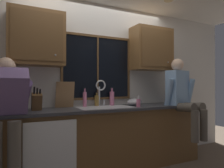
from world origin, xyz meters
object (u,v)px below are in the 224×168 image
object	(u,v)px
cutting_board	(65,95)
bottle_amber_small	(85,99)
bottle_green_glass	(112,98)
mixing_bowl	(134,102)
knife_block	(37,102)
soap_dispenser	(138,103)
bottle_tall_clear	(97,100)
person_standing	(5,112)
person_sitting_on_counter	(182,94)

from	to	relation	value
cutting_board	bottle_amber_small	bearing A→B (deg)	-4.08
bottle_green_glass	mixing_bowl	bearing A→B (deg)	-28.52
knife_block	bottle_green_glass	world-z (taller)	knife_block
mixing_bowl	bottle_green_glass	size ratio (longest dim) A/B	0.82
mixing_bowl	knife_block	bearing A→B (deg)	-179.68
cutting_board	mixing_bowl	size ratio (longest dim) A/B	1.61
soap_dispenser	bottle_tall_clear	bearing A→B (deg)	138.95
bottle_green_glass	bottle_amber_small	world-z (taller)	bottle_green_glass
mixing_bowl	bottle_tall_clear	xyz separation A→B (m)	(-0.56, 0.19, 0.04)
mixing_bowl	bottle_tall_clear	distance (m)	0.60
person_standing	cutting_board	bearing A→B (deg)	34.89
bottle_green_glass	bottle_tall_clear	bearing A→B (deg)	174.57
bottle_tall_clear	person_sitting_on_counter	bearing A→B (deg)	-21.35
person_standing	knife_block	distance (m)	0.49
mixing_bowl	bottle_amber_small	world-z (taller)	bottle_amber_small
person_sitting_on_counter	soap_dispenser	xyz separation A→B (m)	(-0.79, 0.07, -0.12)
soap_dispenser	bottle_green_glass	size ratio (longest dim) A/B	0.58
bottle_green_glass	bottle_amber_small	distance (m)	0.46
soap_dispenser	bottle_amber_small	bearing A→B (deg)	150.87
person_standing	bottle_tall_clear	size ratio (longest dim) A/B	7.27
person_sitting_on_counter	knife_block	bearing A→B (deg)	172.28
mixing_bowl	soap_dispenser	distance (m)	0.24
person_sitting_on_counter	bottle_tall_clear	bearing A→B (deg)	158.65
person_sitting_on_counter	knife_block	world-z (taller)	person_sitting_on_counter
soap_dispenser	bottle_green_glass	world-z (taller)	bottle_green_glass
person_standing	bottle_tall_clear	distance (m)	1.37
bottle_amber_small	bottle_tall_clear	bearing A→B (deg)	10.26
person_sitting_on_counter	bottle_tall_clear	size ratio (longest dim) A/B	5.86
bottle_amber_small	bottle_green_glass	bearing A→B (deg)	1.72
mixing_bowl	bottle_amber_small	xyz separation A→B (m)	(-0.77, 0.16, 0.06)
bottle_green_glass	soap_dispenser	bearing A→B (deg)	-59.37
mixing_bowl	bottle_green_glass	world-z (taller)	bottle_green_glass
person_standing	knife_block	size ratio (longest dim) A/B	4.86
cutting_board	bottle_amber_small	world-z (taller)	cutting_board
knife_block	bottle_green_glass	size ratio (longest dim) A/B	1.13
person_sitting_on_counter	soap_dispenser	world-z (taller)	person_sitting_on_counter
person_standing	person_sitting_on_counter	distance (m)	2.53
mixing_bowl	soap_dispenser	bearing A→B (deg)	-108.47
bottle_amber_small	knife_block	bearing A→B (deg)	-166.66
person_standing	soap_dispenser	world-z (taller)	person_standing
mixing_bowl	bottle_amber_small	bearing A→B (deg)	168.50
person_standing	bottle_green_glass	size ratio (longest dim) A/B	5.47
bottle_tall_clear	bottle_amber_small	xyz separation A→B (m)	(-0.21, -0.04, 0.03)
cutting_board	soap_dispenser	bearing A→B (deg)	-22.46
bottle_amber_small	person_sitting_on_counter	bearing A→B (deg)	-17.27
cutting_board	mixing_bowl	distance (m)	1.09
knife_block	bottle_amber_small	bearing A→B (deg)	13.34
cutting_board	bottle_green_glass	size ratio (longest dim) A/B	1.32
person_sitting_on_counter	soap_dispenser	distance (m)	0.80
cutting_board	bottle_tall_clear	xyz separation A→B (m)	(0.50, 0.02, -0.10)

